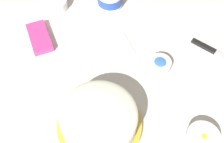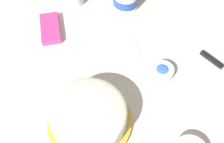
# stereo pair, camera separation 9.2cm
# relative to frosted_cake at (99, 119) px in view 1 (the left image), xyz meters

# --- Properties ---
(ground_plane) EXTENTS (1.54, 1.54, 0.00)m
(ground_plane) POSITION_rel_frosted_cake_xyz_m (-0.16, 0.23, -0.05)
(ground_plane) COLOR silver
(frosted_cake) EXTENTS (0.26, 0.26, 0.10)m
(frosted_cake) POSITION_rel_frosted_cake_xyz_m (0.00, 0.00, 0.00)
(frosted_cake) COLOR gold
(frosted_cake) RESTS_ON ground_plane
(spreading_knife) EXTENTS (0.24, 0.05, 0.01)m
(spreading_knife) POSITION_rel_frosted_cake_xyz_m (0.09, 0.50, -0.04)
(spreading_knife) COLOR silver
(spreading_knife) RESTS_ON ground_plane
(sprinkle_bowl_blue) EXTENTS (0.08, 0.08, 0.04)m
(sprinkle_bowl_blue) POSITION_rel_frosted_cake_xyz_m (-0.02, 0.30, -0.03)
(sprinkle_bowl_blue) COLOR white
(sprinkle_bowl_blue) RESTS_ON ground_plane
(sprinkle_bowl_pink) EXTENTS (0.09, 0.09, 0.04)m
(sprinkle_bowl_pink) POSITION_rel_frosted_cake_xyz_m (-0.51, 0.23, -0.03)
(sprinkle_bowl_pink) COLOR white
(sprinkle_bowl_pink) RESTS_ON ground_plane
(sprinkle_bowl_yellow) EXTENTS (0.10, 0.10, 0.03)m
(sprinkle_bowl_yellow) POSITION_rel_frosted_cake_xyz_m (0.25, 0.19, -0.03)
(sprinkle_bowl_yellow) COLOR white
(sprinkle_bowl_yellow) RESTS_ON ground_plane
(candy_box_lower) EXTENTS (0.17, 0.12, 0.02)m
(candy_box_lower) POSITION_rel_frosted_cake_xyz_m (-0.42, 0.07, -0.04)
(candy_box_lower) COLOR #E53D8E
(candy_box_lower) RESTS_ON ground_plane
(paper_napkin) EXTENTS (0.19, 0.19, 0.01)m
(paper_napkin) POSITION_rel_frosted_cake_xyz_m (-0.18, 0.24, -0.04)
(paper_napkin) COLOR white
(paper_napkin) RESTS_ON ground_plane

